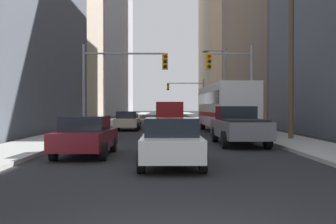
{
  "coord_description": "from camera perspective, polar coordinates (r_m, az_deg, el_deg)",
  "views": [
    {
      "loc": [
        -0.26,
        -5.02,
        1.85
      ],
      "look_at": [
        0.0,
        20.4,
        1.55
      ],
      "focal_mm": 43.02,
      "sensor_mm": 36.0,
      "label": 1
    }
  ],
  "objects": [
    {
      "name": "traffic_signal_near_left",
      "position": [
        26.85,
        -6.65,
        5.54
      ],
      "size": [
        5.67,
        0.44,
        6.0
      ],
      "color": "gray",
      "rests_on": "ground"
    },
    {
      "name": "sedan_beige",
      "position": [
        32.38,
        -5.77,
        -1.23
      ],
      "size": [
        1.95,
        4.22,
        1.52
      ],
      "color": "#C6B793",
      "rests_on": "ground"
    },
    {
      "name": "traffic_signal_near_right",
      "position": [
        27.07,
        9.09,
        5.25
      ],
      "size": [
        3.12,
        0.44,
        6.0
      ],
      "color": "gray",
      "rests_on": "ground"
    },
    {
      "name": "building_right_mid_block",
      "position": [
        56.52,
        22.19,
        12.2
      ],
      "size": [
        23.86,
        28.86,
        26.37
      ],
      "primitive_type": "cube",
      "color": "#66564C",
      "rests_on": "ground"
    },
    {
      "name": "utility_pole_right",
      "position": [
        23.23,
        17.05,
        8.91
      ],
      "size": [
        2.2,
        0.28,
        9.82
      ],
      "color": "brown",
      "rests_on": "ground"
    },
    {
      "name": "cargo_van_red",
      "position": [
        32.55,
        0.09,
        -0.31
      ],
      "size": [
        2.16,
        5.27,
        2.26
      ],
      "color": "maroon",
      "rests_on": "ground"
    },
    {
      "name": "pickup_truck_grey",
      "position": [
        20.05,
        9.97,
        -1.95
      ],
      "size": [
        2.2,
        5.46,
        1.9
      ],
      "color": "slate",
      "rests_on": "ground"
    },
    {
      "name": "sedan_maroon",
      "position": [
        15.53,
        -11.57,
        -3.31
      ],
      "size": [
        1.95,
        4.26,
        1.52
      ],
      "color": "maroon",
      "rests_on": "ground"
    },
    {
      "name": "building_left_mid_office",
      "position": [
        53.95,
        -19.56,
        11.77
      ],
      "size": [
        16.26,
        23.16,
        24.54
      ],
      "primitive_type": "cube",
      "color": "#B7A893",
      "rests_on": "ground"
    },
    {
      "name": "sidewalk_right",
      "position": [
        55.45,
        6.32,
        -1.16
      ],
      "size": [
        2.87,
        160.0,
        0.15
      ],
      "primitive_type": "cube",
      "color": "#9E9E99",
      "rests_on": "ground"
    },
    {
      "name": "sedan_white",
      "position": [
        12.55,
        0.46,
        -4.24
      ],
      "size": [
        1.95,
        4.2,
        1.52
      ],
      "color": "white",
      "rests_on": "ground"
    },
    {
      "name": "street_lamp_right",
      "position": [
        39.16,
        7.62,
        4.6
      ],
      "size": [
        2.31,
        0.32,
        7.5
      ],
      "color": "gray",
      "rests_on": "ground"
    },
    {
      "name": "city_bus",
      "position": [
        29.21,
        8.01,
        0.83
      ],
      "size": [
        2.77,
        11.55,
        3.4
      ],
      "color": "silver",
      "rests_on": "ground"
    },
    {
      "name": "sidewalk_left",
      "position": [
        55.39,
        -6.96,
        -1.16
      ],
      "size": [
        2.87,
        160.0,
        0.15
      ],
      "primitive_type": "cube",
      "color": "#9E9E99",
      "rests_on": "ground"
    },
    {
      "name": "traffic_signal_far_right",
      "position": [
        59.33,
        2.72,
        2.87
      ],
      "size": [
        5.5,
        0.44,
        6.0
      ],
      "color": "gray",
      "rests_on": "ground"
    }
  ]
}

